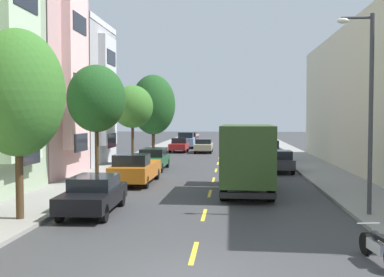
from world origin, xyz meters
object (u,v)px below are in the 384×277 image
(parked_suv_sky, at_px, (186,140))
(parked_pickup_orange, at_px, (135,169))
(street_tree_second, at_px, (96,99))
(parked_motorcycle, at_px, (378,247))
(street_tree_nearest, at_px, (18,93))
(parked_pickup_navy, at_px, (269,152))
(moving_champagne_sedan, at_px, (204,145))
(street_tree_farthest, at_px, (153,105))
(delivery_box_truck, at_px, (247,155))
(street_tree_third, at_px, (132,107))
(parked_pickup_burgundy, at_px, (190,139))
(parked_hatchback_red, at_px, (179,145))
(street_lamp, at_px, (367,100))
(parked_wagon_forest, at_px, (153,158))
(parked_sedan_white, at_px, (258,141))
(parked_sedan_black, at_px, (93,194))
(parked_hatchback_charcoal, at_px, (279,161))

(parked_suv_sky, distance_m, parked_pickup_orange, 30.48)
(street_tree_second, xyz_separation_m, parked_motorcycle, (11.15, -13.26, -4.32))
(street_tree_nearest, xyz_separation_m, parked_pickup_navy, (10.62, 23.89, -3.72))
(street_tree_nearest, distance_m, moving_champagne_sedan, 33.72)
(street_tree_farthest, relative_size, parked_motorcycle, 3.73)
(delivery_box_truck, relative_size, parked_motorcycle, 3.58)
(street_tree_second, height_order, street_tree_farthest, street_tree_farthest)
(street_tree_third, height_order, parked_pickup_burgundy, street_tree_third)
(street_tree_second, height_order, parked_pickup_burgundy, street_tree_second)
(parked_suv_sky, bearing_deg, parked_hatchback_red, -90.92)
(street_lamp, relative_size, moving_champagne_sedan, 1.63)
(street_tree_third, relative_size, parked_wagon_forest, 1.28)
(parked_sedan_white, relative_size, moving_champagne_sedan, 1.00)
(parked_sedan_black, bearing_deg, moving_champagne_sedan, 85.47)
(parked_motorcycle, bearing_deg, delivery_box_truck, 105.30)
(delivery_box_truck, xyz_separation_m, parked_pickup_burgundy, (-6.22, 39.54, -1.06))
(street_tree_third, bearing_deg, street_tree_nearest, -90.00)
(parked_pickup_burgundy, relative_size, parked_motorcycle, 2.59)
(moving_champagne_sedan, bearing_deg, parked_suv_sky, 109.66)
(delivery_box_truck, height_order, parked_hatchback_red, delivery_box_truck)
(street_tree_nearest, distance_m, delivery_box_truck, 11.17)
(street_tree_third, distance_m, moving_champagne_sedan, 15.24)
(street_tree_nearest, xyz_separation_m, parked_motorcycle, (11.15, -3.68, -4.14))
(parked_pickup_navy, bearing_deg, street_tree_second, -126.57)
(parked_wagon_forest, xyz_separation_m, parked_sedan_black, (0.16, -15.08, -0.05))
(parked_sedan_black, relative_size, parked_motorcycle, 2.22)
(parked_sedan_white, bearing_deg, parked_wagon_forest, -109.35)
(street_tree_third, bearing_deg, parked_sedan_black, -83.06)
(parked_sedan_white, bearing_deg, parked_hatchback_charcoal, -90.29)
(parked_wagon_forest, distance_m, parked_hatchback_red, 16.71)
(parked_suv_sky, distance_m, parked_hatchback_charcoal, 25.74)
(parked_sedan_white, bearing_deg, street_lamp, -87.76)
(street_lamp, bearing_deg, parked_hatchback_red, 108.08)
(street_tree_nearest, height_order, parked_pickup_burgundy, street_tree_nearest)
(delivery_box_truck, bearing_deg, parked_pickup_orange, 156.40)
(street_lamp, relative_size, parked_sedan_white, 1.62)
(delivery_box_truck, xyz_separation_m, parked_motorcycle, (2.95, -10.79, -1.48))
(street_tree_nearest, height_order, parked_sedan_white, street_tree_nearest)
(parked_pickup_navy, distance_m, parked_hatchback_red, 12.99)
(street_tree_farthest, relative_size, parked_sedan_black, 1.68)
(delivery_box_truck, relative_size, parked_sedan_white, 1.62)
(parked_motorcycle, bearing_deg, parked_sedan_white, 90.46)
(parked_sedan_black, xyz_separation_m, parked_hatchback_red, (-0.14, 31.79, 0.01))
(parked_pickup_orange, height_order, parked_motorcycle, parked_pickup_orange)
(street_tree_farthest, bearing_deg, moving_champagne_sedan, 44.07)
(parked_pickup_navy, distance_m, moving_champagne_sedan, 11.08)
(parked_pickup_orange, bearing_deg, parked_sedan_black, -90.09)
(parked_wagon_forest, bearing_deg, parked_pickup_navy, 39.01)
(moving_champagne_sedan, bearing_deg, parked_pickup_navy, -57.09)
(street_tree_nearest, bearing_deg, parked_sedan_black, 40.33)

